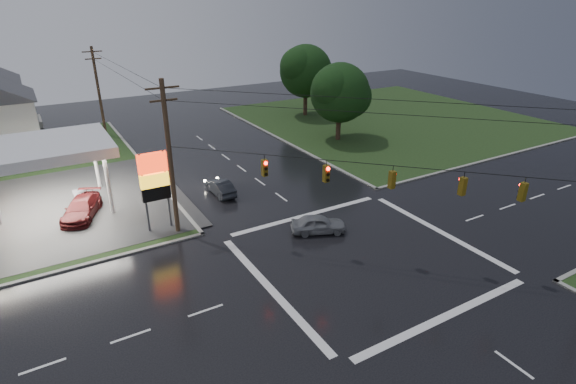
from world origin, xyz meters
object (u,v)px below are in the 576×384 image
tree_ne_near (341,93)px  car_north (221,187)px  pylon_sign (154,179)px  tree_ne_far (307,71)px  car_pump (82,208)px  utility_pole_n (99,91)px  car_crossing (318,224)px  utility_pole_nw (170,157)px

tree_ne_near → car_north: 20.52m
pylon_sign → tree_ne_far: bearing=40.4°
tree_ne_near → tree_ne_far: 12.39m
car_pump → utility_pole_n: bearing=100.1°
pylon_sign → utility_pole_n: utility_pole_n is taller
utility_pole_n → tree_ne_far: utility_pole_n is taller
car_pump → car_crossing: bearing=-13.8°
utility_pole_n → tree_ne_far: (26.65, -4.01, 0.71)m
tree_ne_near → tree_ne_far: bearing=75.9°
pylon_sign → tree_ne_near: bearing=25.0°
car_north → car_pump: size_ratio=0.77×
utility_pole_n → tree_ne_far: 26.96m
pylon_sign → car_pump: bearing=132.6°
pylon_sign → car_north: size_ratio=1.53×
utility_pole_nw → tree_ne_near: (23.64, 12.49, -0.16)m
car_north → tree_ne_near: bearing=-157.6°
car_crossing → car_pump: 18.29m
pylon_sign → car_north: 8.05m
tree_ne_far → pylon_sign: bearing=-139.6°
utility_pole_nw → pylon_sign: bearing=135.0°
tree_ne_near → car_crossing: 23.65m
pylon_sign → utility_pole_n: (1.00, 27.50, 1.46)m
car_crossing → car_north: bearing=43.3°
utility_pole_nw → car_crossing: utility_pole_nw is taller
tree_ne_near → tree_ne_far: size_ratio=0.92×
utility_pole_n → tree_ne_near: bearing=-34.1°
utility_pole_n → tree_ne_near: (23.64, -16.01, 0.09)m
utility_pole_nw → tree_ne_far: utility_pole_nw is taller
car_crossing → utility_pole_n: bearing=38.6°
tree_ne_far → car_north: (-21.35, -19.80, -5.53)m
tree_ne_far → car_crossing: tree_ne_far is taller
tree_ne_near → car_crossing: bearing=-130.0°
pylon_sign → utility_pole_n: size_ratio=0.57×
pylon_sign → utility_pole_nw: (1.00, -1.00, 1.71)m
utility_pole_n → tree_ne_near: 28.55m
utility_pole_n → utility_pole_nw: bearing=-90.0°
utility_pole_n → car_crossing: (8.77, -33.74, -4.80)m
utility_pole_n → car_pump: (-5.63, -22.46, -4.72)m
utility_pole_nw → car_north: 8.71m
utility_pole_nw → tree_ne_far: (26.65, 24.49, 0.46)m
car_crossing → car_pump: size_ratio=0.77×
utility_pole_n → car_north: 24.86m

